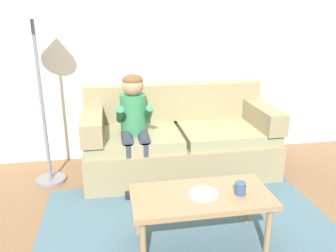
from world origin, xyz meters
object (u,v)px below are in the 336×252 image
Objects in this scene: coffee_table at (201,200)px; floor_lamp at (32,22)px; donut at (204,191)px; toy_controller at (263,204)px; mug at (240,188)px; person_child at (134,120)px; couch at (179,141)px.

floor_lamp reaches higher than coffee_table.
toy_controller is (0.67, 0.40, -0.42)m from donut.
mug is at bearing -7.67° from donut.
donut is at bearing -44.38° from floor_lamp.
toy_controller is (0.69, 0.39, -0.34)m from coffee_table.
floor_lamp is (-1.94, 0.84, 1.55)m from toy_controller.
floor_lamp is (-1.26, 1.24, 1.20)m from coffee_table.
donut is 1.33× the size of mug.
person_child is 9.18× the size of donut.
couch is 8.74× the size of toy_controller.
mug is (0.26, -0.03, 0.01)m from donut.
couch is 1.11m from toy_controller.
person_child is at bearing -157.24° from couch.
floor_lamp is at bearing 140.13° from mug.
couch is 1.28m from coffee_table.
coffee_table is at bearing 171.18° from mug.
mug reaches higher than coffee_table.
coffee_table is 0.08m from donut.
coffee_table is 0.54× the size of floor_lamp.
person_child is at bearing 110.55° from donut.
coffee_table is 2.13m from floor_lamp.
person_child is 1.43m from toy_controller.
coffee_table is at bearing -171.01° from toy_controller.
person_child reaches higher than donut.
couch is 1.06× the size of floor_lamp.
coffee_table is 1.18m from person_child.
couch is 1.29m from donut.
mug is at bearing -59.18° from person_child.
donut is (0.01, -0.01, 0.08)m from coffee_table.
person_child is (-0.39, 1.07, 0.30)m from coffee_table.
floor_lamp reaches higher than donut.
floor_lamp reaches higher than person_child.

